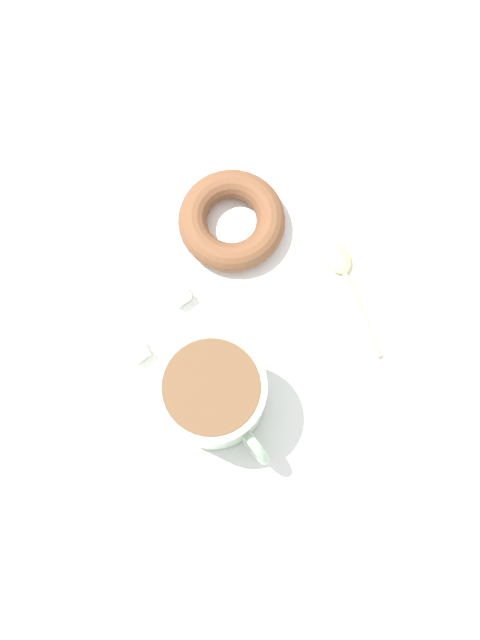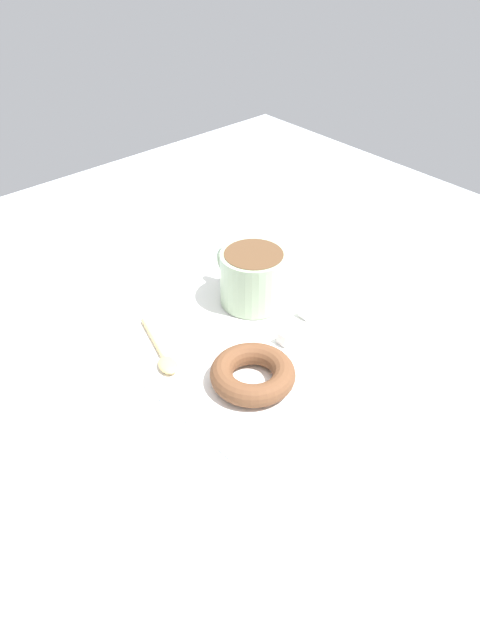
# 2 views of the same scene
# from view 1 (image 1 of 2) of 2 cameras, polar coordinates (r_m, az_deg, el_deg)

# --- Properties ---
(ground_plane) EXTENTS (1.20, 1.20, 0.02)m
(ground_plane) POSITION_cam_1_polar(r_m,az_deg,el_deg) (0.70, -1.08, -3.17)
(ground_plane) COLOR #B2BCC6
(napkin) EXTENTS (0.33, 0.33, 0.00)m
(napkin) POSITION_cam_1_polar(r_m,az_deg,el_deg) (0.69, -0.00, -0.42)
(napkin) COLOR white
(napkin) RESTS_ON ground_plane
(coffee_cup) EXTENTS (0.10, 0.13, 0.08)m
(coffee_cup) POSITION_cam_1_polar(r_m,az_deg,el_deg) (0.64, -2.10, -5.97)
(coffee_cup) COLOR #9EB793
(coffee_cup) RESTS_ON napkin
(donut) EXTENTS (0.11, 0.11, 0.03)m
(donut) POSITION_cam_1_polar(r_m,az_deg,el_deg) (0.71, -0.67, 7.98)
(donut) COLOR brown
(donut) RESTS_ON napkin
(spoon) EXTENTS (0.05, 0.12, 0.01)m
(spoon) POSITION_cam_1_polar(r_m,az_deg,el_deg) (0.71, 8.34, 3.81)
(spoon) COLOR #D8B772
(spoon) RESTS_ON napkin
(sugar_cube) EXTENTS (0.02, 0.02, 0.02)m
(sugar_cube) POSITION_cam_1_polar(r_m,az_deg,el_deg) (0.69, -5.18, 1.79)
(sugar_cube) COLOR white
(sugar_cube) RESTS_ON napkin
(sugar_cube_extra) EXTENTS (0.02, 0.02, 0.02)m
(sugar_cube_extra) POSITION_cam_1_polar(r_m,az_deg,el_deg) (0.69, -8.17, -2.48)
(sugar_cube_extra) COLOR white
(sugar_cube_extra) RESTS_ON napkin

